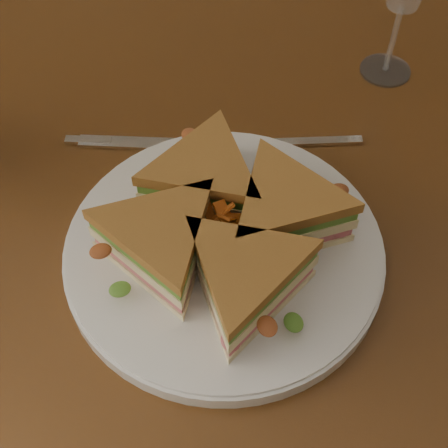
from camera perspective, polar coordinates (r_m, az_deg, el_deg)
The scene contains 7 objects.
ground at distance 1.30m, azimuth 1.06°, elevation -19.40°, with size 6.00×6.00×0.00m, color brown.
table at distance 0.71m, azimuth 1.85°, elevation -3.20°, with size 1.20×0.80×0.75m.
plate at distance 0.58m, azimuth -0.00°, elevation -2.49°, with size 0.30×0.30×0.02m, color white.
sandwich_wedges at distance 0.55m, azimuth -0.00°, elevation -0.31°, with size 0.27×0.27×0.06m.
crisps_mound at distance 0.56m, azimuth -0.00°, elevation -0.56°, with size 0.09×0.09×0.05m, color #B75317, non-canonical shape.
spoon at distance 0.68m, azimuth 1.13°, elevation 7.38°, with size 0.18×0.03×0.01m.
knife at distance 0.68m, azimuth -6.09°, elevation 7.23°, with size 0.22×0.04×0.00m.
Camera 1 is at (-0.05, -0.39, 1.24)m, focal length 50.00 mm.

